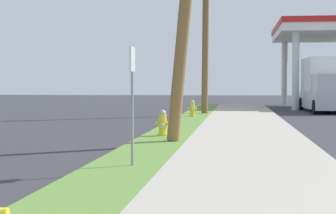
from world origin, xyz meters
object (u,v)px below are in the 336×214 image
car_black_by_near_pump (333,95)px  truck_silver_at_forecourt (324,86)px  fire_hydrant_second (163,124)px  street_sign_post (132,81)px  utility_pole_background (206,26)px  fire_hydrant_third (192,109)px

car_black_by_near_pump → truck_silver_at_forecourt: bearing=-101.1°
fire_hydrant_second → truck_silver_at_forecourt: bearing=67.8°
street_sign_post → car_black_by_near_pump: 37.69m
utility_pole_background → fire_hydrant_third: bearing=-98.4°
street_sign_post → car_black_by_near_pump: bearing=75.5°
fire_hydrant_third → utility_pole_background: size_ratio=0.09×
fire_hydrant_second → car_black_by_near_pump: size_ratio=0.16×
street_sign_post → car_black_by_near_pump: (9.42, 36.48, -0.91)m
fire_hydrant_third → car_black_by_near_pump: car_black_by_near_pump is taller
fire_hydrant_second → street_sign_post: street_sign_post is taller
fire_hydrant_second → utility_pole_background: 13.24m
car_black_by_near_pump → fire_hydrant_third: bearing=-114.7°
utility_pole_background → truck_silver_at_forecourt: (6.54, 4.68, -3.03)m
fire_hydrant_second → fire_hydrant_third: bearing=89.6°
car_black_by_near_pump → street_sign_post: bearing=-104.5°
truck_silver_at_forecourt → fire_hydrant_second: bearing=-112.2°
utility_pole_background → street_sign_post: 18.72m
fire_hydrant_third → utility_pole_background: 5.00m
fire_hydrant_second → utility_pole_background: bearing=87.7°
fire_hydrant_second → car_black_by_near_pump: car_black_by_near_pump is taller
street_sign_post → utility_pole_background: bearing=89.2°
utility_pole_background → truck_silver_at_forecourt: bearing=35.6°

